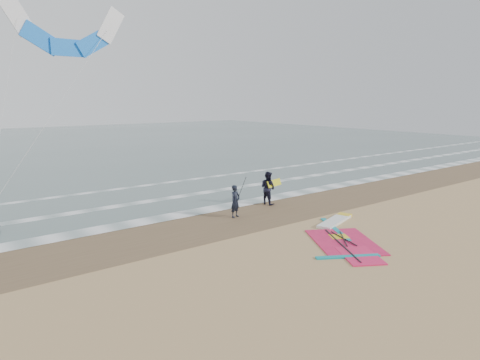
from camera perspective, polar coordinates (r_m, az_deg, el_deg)
ground at (r=17.81m, az=10.97°, el=-9.24°), size 120.00×120.00×0.00m
sea_water at (r=60.64m, az=-25.28°, el=4.06°), size 120.00×80.00×0.02m
wet_sand_band at (r=22.03m, az=-0.79°, el=-5.12°), size 120.00×5.00×0.01m
foam_waterline at (r=25.61m, az=-6.74°, el=-2.86°), size 120.00×9.15×0.02m
windsurf_rig at (r=19.74m, az=13.53°, el=-7.22°), size 6.02×5.70×0.14m
person_standing at (r=22.02m, az=-0.62°, el=-2.86°), size 0.70×0.56×1.69m
person_walking at (r=24.76m, az=3.73°, el=-1.06°), size 0.87×1.04×1.93m
held_pole at (r=22.11m, az=-0.00°, el=-1.75°), size 0.17×0.86×1.82m
carried_kiteboard at (r=24.90m, az=4.58°, el=-0.40°), size 1.30×0.51×0.39m
surf_kite at (r=25.99m, az=-22.02°, el=17.54°), size 8.19×2.92×10.22m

